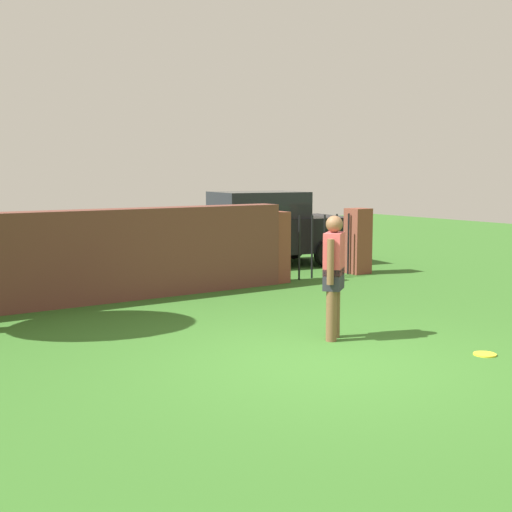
# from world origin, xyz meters

# --- Properties ---
(ground_plane) EXTENTS (40.00, 40.00, 0.00)m
(ground_plane) POSITION_xyz_m (0.00, 0.00, 0.00)
(ground_plane) COLOR #336623
(brick_wall) EXTENTS (8.52, 0.50, 1.55)m
(brick_wall) POSITION_xyz_m (-1.50, 5.00, 0.78)
(brick_wall) COLOR brown
(brick_wall) RESTS_ON ground
(person) EXTENTS (0.44, 0.40, 1.62)m
(person) POSITION_xyz_m (0.78, 0.82, 0.90)
(person) COLOR brown
(person) RESTS_ON ground
(fence_gate) EXTENTS (2.63, 0.44, 1.40)m
(fence_gate) POSITION_xyz_m (3.95, 5.00, 0.70)
(fence_gate) COLOR brown
(fence_gate) RESTS_ON ground
(car) EXTENTS (4.40, 2.38, 1.72)m
(car) POSITION_xyz_m (3.93, 7.15, 0.86)
(car) COLOR black
(car) RESTS_ON ground
(frisbee_yellow) EXTENTS (0.27, 0.27, 0.02)m
(frisbee_yellow) POSITION_xyz_m (1.77, -0.81, 0.01)
(frisbee_yellow) COLOR yellow
(frisbee_yellow) RESTS_ON ground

